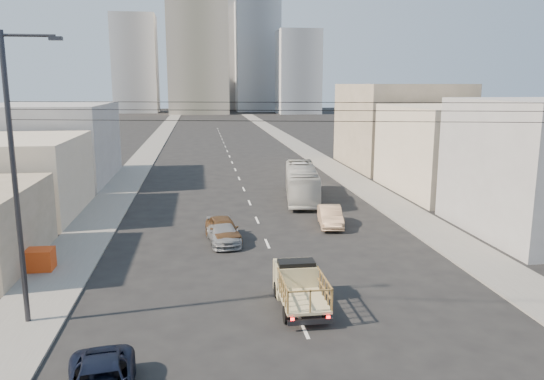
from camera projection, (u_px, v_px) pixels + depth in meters
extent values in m
plane|color=black|center=(314.00, 351.00, 20.11)|extent=(420.00, 420.00, 0.00)
cube|color=slate|center=(153.00, 146.00, 86.55)|extent=(3.50, 180.00, 0.12)
cube|color=slate|center=(294.00, 144.00, 89.67)|extent=(3.50, 180.00, 0.12)
cube|color=silver|center=(304.00, 328.00, 22.05)|extent=(0.15, 2.00, 0.01)
cube|color=silver|center=(282.00, 277.00, 27.88)|extent=(0.15, 2.00, 0.01)
cube|color=silver|center=(267.00, 244.00, 33.71)|extent=(0.15, 2.00, 0.01)
cube|color=silver|center=(257.00, 220.00, 39.54)|extent=(0.15, 2.00, 0.01)
cube|color=silver|center=(250.00, 203.00, 45.37)|extent=(0.15, 2.00, 0.01)
cube|color=silver|center=(244.00, 189.00, 51.20)|extent=(0.15, 2.00, 0.01)
cube|color=silver|center=(239.00, 178.00, 57.03)|extent=(0.15, 2.00, 0.01)
cube|color=silver|center=(235.00, 170.00, 62.86)|extent=(0.15, 2.00, 0.01)
cube|color=silver|center=(232.00, 162.00, 68.69)|extent=(0.15, 2.00, 0.01)
cube|color=silver|center=(230.00, 156.00, 74.52)|extent=(0.15, 2.00, 0.01)
cube|color=silver|center=(227.00, 151.00, 80.35)|extent=(0.15, 2.00, 0.01)
cube|color=silver|center=(225.00, 147.00, 86.18)|extent=(0.15, 2.00, 0.01)
cube|color=silver|center=(224.00, 143.00, 92.00)|extent=(0.15, 2.00, 0.01)
cube|color=silver|center=(222.00, 139.00, 97.83)|extent=(0.15, 2.00, 0.01)
cube|color=silver|center=(221.00, 136.00, 103.66)|extent=(0.15, 2.00, 0.01)
cube|color=silver|center=(220.00, 133.00, 109.49)|extent=(0.15, 2.00, 0.01)
cube|color=silver|center=(218.00, 131.00, 115.32)|extent=(0.15, 2.00, 0.01)
cube|color=silver|center=(218.00, 129.00, 121.15)|extent=(0.15, 2.00, 0.01)
cube|color=tan|center=(303.00, 300.00, 23.16)|extent=(1.90, 3.00, 0.12)
cube|color=tan|center=(295.00, 278.00, 25.06)|extent=(1.90, 1.60, 1.50)
cube|color=black|center=(296.00, 268.00, 24.70)|extent=(1.70, 0.90, 0.70)
cube|color=#2D2D33|center=(310.00, 322.00, 21.72)|extent=(1.90, 0.12, 0.22)
cube|color=#FF0C0C|center=(292.00, 319.00, 21.59)|extent=(0.15, 0.05, 0.12)
cube|color=#FF0C0C|center=(328.00, 317.00, 21.79)|extent=(0.15, 0.05, 0.12)
cylinder|color=black|center=(277.00, 290.00, 25.15)|extent=(0.25, 0.76, 0.76)
cylinder|color=black|center=(312.00, 288.00, 25.38)|extent=(0.25, 0.76, 0.76)
cylinder|color=black|center=(287.00, 315.00, 22.43)|extent=(0.25, 0.76, 0.76)
cylinder|color=black|center=(326.00, 312.00, 22.66)|extent=(0.25, 0.76, 0.76)
imported|color=#BBBBB6|center=(302.00, 182.00, 46.47)|extent=(4.03, 11.08, 3.02)
imported|color=brown|center=(223.00, 229.00, 34.24)|extent=(2.48, 4.77, 1.55)
imported|color=tan|center=(330.00, 216.00, 37.75)|extent=(2.09, 4.51, 1.43)
imported|color=gray|center=(223.00, 233.00, 33.78)|extent=(2.28, 4.64, 1.30)
cylinder|color=#2D2D33|center=(15.00, 185.00, 21.29)|extent=(0.22, 0.22, 12.00)
cylinder|color=#2D2D33|center=(28.00, 35.00, 20.29)|extent=(2.00, 0.12, 0.12)
cube|color=#2D2D33|center=(56.00, 38.00, 20.44)|extent=(0.50, 0.25, 0.15)
cylinder|color=black|center=(309.00, 102.00, 19.74)|extent=(23.01, 5.02, 0.02)
cylinder|color=black|center=(309.00, 110.00, 19.80)|extent=(23.01, 5.02, 0.02)
cylinder|color=black|center=(309.00, 121.00, 19.88)|extent=(23.01, 5.02, 0.02)
cube|color=#CC4013|center=(37.00, 266.00, 28.60)|extent=(1.80, 1.20, 0.38)
cube|color=#CC4013|center=(36.00, 260.00, 28.52)|extent=(1.80, 1.20, 0.38)
cube|color=#CC4013|center=(36.00, 253.00, 28.45)|extent=(1.80, 1.20, 0.38)
cube|color=#BBAD96|center=(456.00, 150.00, 49.12)|extent=(11.00, 14.00, 8.00)
cube|color=gray|center=(399.00, 126.00, 64.53)|extent=(12.00, 16.00, 10.00)
cube|color=#BBAD96|center=(3.00, 177.00, 40.32)|extent=(11.00, 12.00, 6.00)
cube|color=gray|center=(49.00, 143.00, 54.63)|extent=(12.00, 16.00, 8.00)
cube|color=gray|center=(197.00, 24.00, 178.87)|extent=(20.00, 20.00, 60.00)
cube|color=gray|center=(257.00, 57.00, 198.32)|extent=(16.00, 16.00, 40.00)
cube|color=gray|center=(136.00, 64.00, 188.21)|extent=(15.00, 15.00, 34.00)
cube|color=gray|center=(223.00, 53.00, 210.91)|extent=(18.00, 18.00, 44.00)
cube|color=gray|center=(298.00, 72.00, 181.66)|extent=(14.00, 14.00, 28.00)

